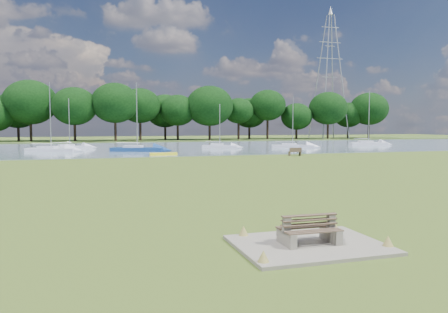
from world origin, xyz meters
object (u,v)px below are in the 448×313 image
object	(u,v)px
kayak	(163,154)
sailboat_4	(219,145)
sailboat_5	(51,148)
sailboat_3	(137,148)
sailboat_2	(292,145)
sailboat_1	(69,146)
bench_pair	(309,231)
riverbank_bench	(295,152)
pylon	(330,57)
sailboat_0	(368,142)

from	to	relation	value
kayak	sailboat_4	world-z (taller)	sailboat_4
sailboat_4	sailboat_5	bearing A→B (deg)	-153.85
sailboat_3	sailboat_5	bearing A→B (deg)	-173.03
sailboat_2	sailboat_4	distance (m)	10.98
sailboat_2	kayak	bearing A→B (deg)	-130.78
kayak	sailboat_1	size ratio (longest dim) A/B	0.43
sailboat_1	bench_pair	bearing A→B (deg)	-99.70
sailboat_1	sailboat_2	world-z (taller)	sailboat_2
kayak	riverbank_bench	bearing A→B (deg)	-18.73
pylon	sailboat_3	world-z (taller)	pylon
bench_pair	kayak	xyz separation A→B (m)	(1.89, 38.00, -0.27)
bench_pair	kayak	size ratio (longest dim) A/B	0.56
sailboat_1	sailboat_5	distance (m)	5.41
sailboat_1	sailboat_3	bearing A→B (deg)	-61.02
sailboat_0	sailboat_5	distance (m)	49.39
sailboat_2	pylon	bearing A→B (deg)	75.61
pylon	kayak	bearing A→B (deg)	-136.28
sailboat_4	bench_pair	bearing A→B (deg)	-81.25
sailboat_1	sailboat_3	world-z (taller)	sailboat_3
pylon	sailboat_5	bearing A→B (deg)	-149.98
sailboat_4	sailboat_5	world-z (taller)	sailboat_5
sailboat_1	sailboat_2	distance (m)	32.25
sailboat_0	sailboat_5	xyz separation A→B (m)	(-49.31, -2.76, -0.06)
sailboat_1	sailboat_4	distance (m)	21.27
pylon	sailboat_1	xyz separation A→B (m)	(-58.85, -30.18, -19.47)
pylon	sailboat_4	distance (m)	54.25
riverbank_bench	sailboat_4	distance (m)	17.31
sailboat_3	sailboat_4	size ratio (longest dim) A/B	1.37
riverbank_bench	sailboat_2	bearing A→B (deg)	65.51
riverbank_bench	sailboat_4	world-z (taller)	sailboat_4
kayak	sailboat_1	world-z (taller)	sailboat_1
pylon	sailboat_0	world-z (taller)	pylon
sailboat_1	sailboat_5	world-z (taller)	sailboat_5
sailboat_3	sailboat_4	distance (m)	13.12
riverbank_bench	pylon	bearing A→B (deg)	56.33
kayak	sailboat_3	world-z (taller)	sailboat_3
riverbank_bench	sailboat_3	distance (m)	20.65
sailboat_0	sailboat_2	size ratio (longest dim) A/B	1.20
kayak	sailboat_3	bearing A→B (deg)	103.83
sailboat_2	sailboat_3	world-z (taller)	sailboat_3
sailboat_4	kayak	bearing A→B (deg)	-107.33
riverbank_bench	bench_pair	bearing A→B (deg)	-115.40
sailboat_5	sailboat_1	bearing A→B (deg)	87.43
bench_pair	sailboat_3	distance (m)	46.11
kayak	sailboat_5	distance (m)	16.75
bench_pair	sailboat_1	xyz separation A→B (m)	(-8.86, 53.82, -0.01)
sailboat_3	sailboat_4	xyz separation A→B (m)	(12.41, 4.26, -0.06)
bench_pair	sailboat_0	distance (m)	64.30
sailboat_0	pylon	bearing A→B (deg)	82.32
riverbank_bench	sailboat_5	world-z (taller)	sailboat_5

